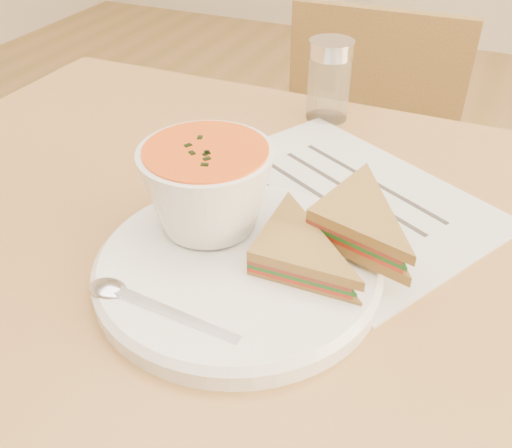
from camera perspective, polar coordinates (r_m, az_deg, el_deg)
The scene contains 9 objects.
dining_table at distance 0.88m, azimuth 0.48°, elevation -20.56°, with size 1.00×0.70×0.75m, color olive, non-canonical shape.
chair_far at distance 1.20m, azimuth 8.65°, elevation -0.38°, with size 0.36×0.36×0.81m, color brown, non-canonical shape.
plate at distance 0.54m, azimuth -1.83°, elevation -4.50°, with size 0.27×0.27×0.02m, color white, non-canonical shape.
soup_bowl at distance 0.55m, azimuth -4.84°, elevation 3.25°, with size 0.13×0.13×0.09m, color white, non-canonical shape.
sandwich_half_a at distance 0.51m, azimuth -0.93°, elevation -4.21°, with size 0.11×0.11×0.03m, color olive, non-canonical shape.
sandwich_half_b at distance 0.53m, azimuth 4.97°, elevation -0.04°, with size 0.11×0.11×0.03m, color olive, non-canonical shape.
spoon at distance 0.49m, azimuth -9.77°, elevation -8.37°, with size 0.18×0.04×0.01m, color silver, non-canonical shape.
paper_menu at distance 0.66m, azimuth 8.33°, elevation 2.72°, with size 0.33×0.24×0.00m, color silver, non-canonical shape.
condiment_shaker at distance 0.82m, azimuth 7.32°, elevation 14.05°, with size 0.06×0.06×0.11m, color silver, non-canonical shape.
Camera 1 is at (0.19, -0.45, 1.11)m, focal length 40.00 mm.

